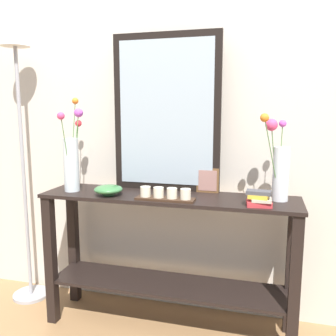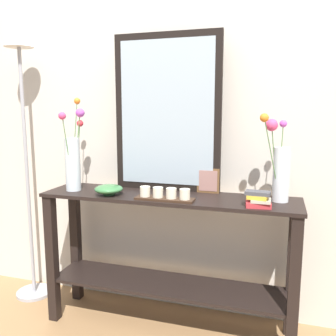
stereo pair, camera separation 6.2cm
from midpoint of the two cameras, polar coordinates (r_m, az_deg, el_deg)
ground_plane at (r=2.36m, az=0.82°, el=-23.77°), size 7.00×6.00×0.02m
wall_back at (r=2.26m, az=2.99°, el=11.07°), size 6.40×0.08×2.70m
console_table at (r=2.13m, az=0.86°, el=-12.21°), size 1.45×0.34×0.80m
mirror_leaning at (r=2.13m, az=0.69°, el=8.62°), size 0.64×0.03×0.91m
tall_vase_left at (r=2.20m, az=-13.95°, el=1.50°), size 0.10×0.20×0.55m
vase_right at (r=1.97m, az=18.07°, el=0.21°), size 0.16×0.15×0.46m
candle_tray at (r=1.93m, az=0.39°, el=-4.25°), size 0.32×0.09×0.07m
picture_frame_small at (r=2.10m, az=7.20°, el=-1.99°), size 0.13×0.01×0.14m
decorative_bowl at (r=2.07m, az=-8.48°, el=-3.32°), size 0.16×0.16×0.06m
book_stack at (r=1.85m, az=15.02°, el=-4.84°), size 0.13×0.10×0.08m
floor_lamp at (r=2.53m, az=-21.14°, el=6.68°), size 0.24×0.24×1.76m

